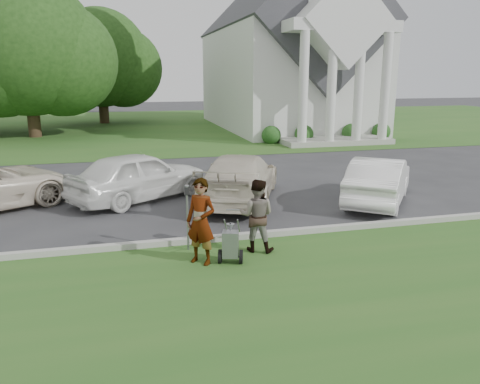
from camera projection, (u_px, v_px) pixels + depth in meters
name	position (u px, v px, depth m)	size (l,w,h in m)	color
ground	(255.00, 247.00, 10.64)	(120.00, 120.00, 0.00)	#333335
grass_strip	(305.00, 308.00, 7.82)	(80.00, 7.00, 0.01)	#2B5B1F
church_lawn	(158.00, 126.00, 36.00)	(80.00, 30.00, 0.01)	#2B5B1F
curb	(249.00, 236.00, 11.14)	(80.00, 0.18, 0.15)	#9E9E93
church	(287.00, 44.00, 33.08)	(9.19, 19.00, 24.10)	white
tree_left	(26.00, 52.00, 28.12)	(10.63, 8.40, 9.71)	#332316
tree_back	(100.00, 63.00, 36.70)	(9.61, 7.60, 8.89)	#332316
striping_cart	(231.00, 245.00, 9.61)	(0.69, 1.07, 0.93)	black
person_left	(201.00, 222.00, 9.48)	(0.65, 0.43, 1.79)	#999999
person_right	(257.00, 216.00, 10.19)	(0.78, 0.61, 1.61)	#999999
parking_meter_near	(187.00, 210.00, 10.20)	(0.11, 0.10, 1.48)	gray
car_b	(139.00, 176.00, 14.47)	(1.80, 4.48, 1.53)	white
car_c	(240.00, 177.00, 14.39)	(2.04, 5.01, 1.45)	beige
car_d	(379.00, 180.00, 14.16)	(1.47, 4.22, 1.39)	white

